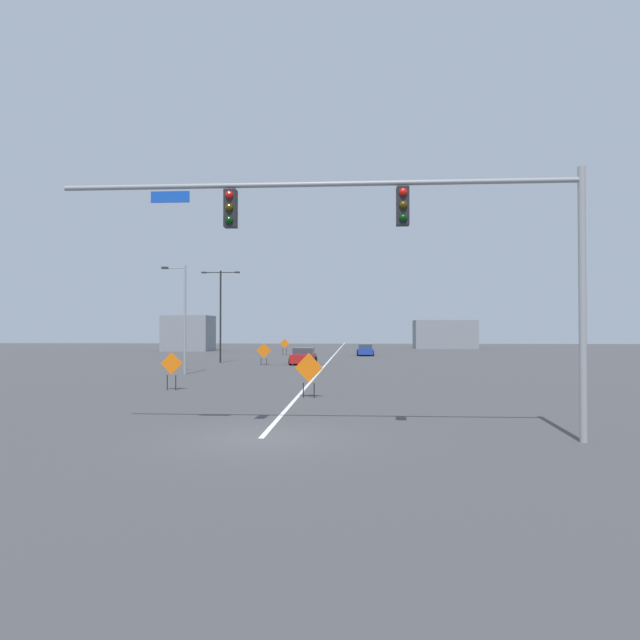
{
  "coord_description": "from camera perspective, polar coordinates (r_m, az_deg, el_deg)",
  "views": [
    {
      "loc": [
        2.61,
        -15.36,
        2.99
      ],
      "look_at": [
        -0.59,
        34.7,
        3.88
      ],
      "focal_mm": 31.53,
      "sensor_mm": 36.0,
      "label": 1
    }
  ],
  "objects": [
    {
      "name": "ground",
      "position": [
        15.87,
        -6.01,
        -11.87
      ],
      "size": [
        215.8,
        215.8,
        0.0
      ],
      "primitive_type": "plane",
      "color": "#444447"
    },
    {
      "name": "road_centre_stripe",
      "position": [
        75.41,
        1.68,
        -3.29
      ],
      "size": [
        0.16,
        119.89,
        0.01
      ],
      "color": "white",
      "rests_on": "ground"
    },
    {
      "name": "traffic_signal_assembly",
      "position": [
        15.63,
        8.28,
        8.88
      ],
      "size": [
        14.37,
        0.44,
        7.37
      ],
      "color": "gray",
      "rests_on": "ground"
    },
    {
      "name": "street_lamp_near_left",
      "position": [
        38.97,
        -13.72,
        0.6
      ],
      "size": [
        1.69,
        0.24,
        7.35
      ],
      "color": "gray",
      "rests_on": "ground"
    },
    {
      "name": "street_lamp_far_left",
      "position": [
        52.14,
        -10.06,
        1.16
      ],
      "size": [
        3.54,
        0.24,
        8.42
      ],
      "color": "black",
      "rests_on": "ground"
    },
    {
      "name": "construction_sign_right_shoulder",
      "position": [
        48.04,
        -5.72,
        -3.2
      ],
      "size": [
        1.23,
        0.3,
        1.86
      ],
      "color": "orange",
      "rests_on": "ground"
    },
    {
      "name": "construction_sign_left_shoulder",
      "position": [
        24.87,
        -1.15,
        -5.07
      ],
      "size": [
        1.27,
        0.35,
        1.97
      ],
      "color": "orange",
      "rests_on": "ground"
    },
    {
      "name": "construction_sign_right_lane",
      "position": [
        67.59,
        -3.61,
        -2.49
      ],
      "size": [
        1.15,
        0.13,
        1.95
      ],
      "color": "orange",
      "rests_on": "ground"
    },
    {
      "name": "construction_sign_left_lane",
      "position": [
        28.91,
        -14.83,
        -4.53
      ],
      "size": [
        1.12,
        0.07,
        1.89
      ],
      "color": "orange",
      "rests_on": "ground"
    },
    {
      "name": "car_red_far",
      "position": [
        49.04,
        -1.7,
        -3.73
      ],
      "size": [
        2.22,
        3.86,
        1.44
      ],
      "color": "red",
      "rests_on": "ground"
    },
    {
      "name": "car_blue_mid",
      "position": [
        66.18,
        4.6,
        -3.05
      ],
      "size": [
        1.96,
        4.6,
        1.34
      ],
      "color": "#1E389E",
      "rests_on": "ground"
    },
    {
      "name": "roadside_building_east",
      "position": [
        92.67,
        12.54,
        -1.44
      ],
      "size": [
        9.75,
        5.46,
        4.57
      ],
      "color": "gray",
      "rests_on": "ground"
    },
    {
      "name": "roadside_building_west",
      "position": [
        82.59,
        -13.19,
        -1.32
      ],
      "size": [
        6.52,
        5.74,
        5.04
      ],
      "color": "gray",
      "rests_on": "ground"
    }
  ]
}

